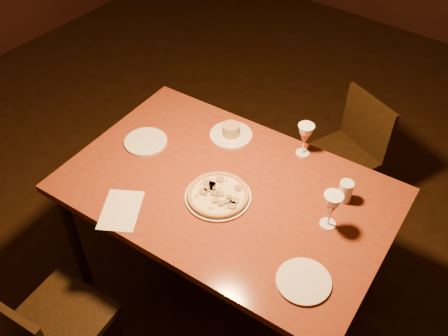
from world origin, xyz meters
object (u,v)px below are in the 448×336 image
Objects in this scene: chair_near at (47,328)px; chair_far at (348,150)px; pizza_plate at (218,195)px; dining_table at (227,198)px.

chair_near is 1.05× the size of chair_far.
chair_far is at bearing 80.15° from pizza_plate.
dining_table is at bearing 93.64° from pizza_plate.
pizza_plate reaches higher than chair_near.
pizza_plate is at bearing -77.98° from chair_far.
pizza_plate is (0.00, -0.08, 0.09)m from dining_table.
chair_near is 0.97m from pizza_plate.
chair_near is at bearing -110.81° from pizza_plate.
dining_table reaches higher than chair_far.
dining_table is 1.07m from chair_far.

